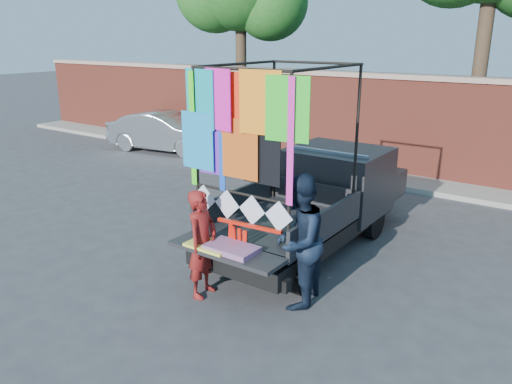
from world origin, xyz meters
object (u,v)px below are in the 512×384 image
Objects in this scene: pickup_truck at (323,197)px; woman at (202,244)px; sedan at (166,132)px; man at (298,241)px.

woman is (-0.40, -2.80, -0.02)m from pickup_truck.
sedan is 2.45× the size of woman.
woman is (7.08, -6.32, 0.15)m from sedan.
sedan is at bearing 38.60° from woman.
pickup_truck is 2.71× the size of man.
pickup_truck is 2.82m from woman.
pickup_truck reaches higher than man.
man is (1.21, 0.54, 0.15)m from woman.
man is at bearing -134.49° from sedan.
sedan is (-7.48, 3.52, -0.17)m from pickup_truck.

